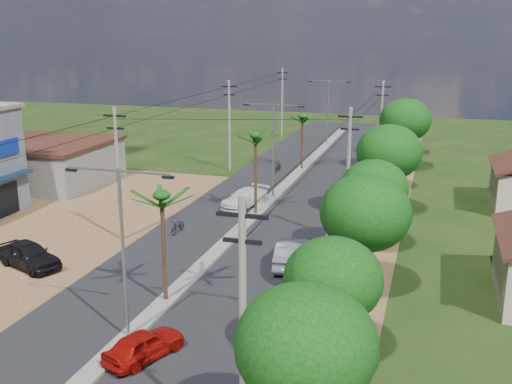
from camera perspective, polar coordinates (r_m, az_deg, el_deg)
ground at (r=28.80m, az=-12.04°, el=-13.54°), size 160.00×160.00×0.00m
road at (r=41.38m, az=-2.06°, el=-4.15°), size 12.00×110.00×0.04m
median at (r=44.05m, az=-0.79°, el=-2.84°), size 1.00×90.00×0.18m
dirt_shoulder_east at (r=39.59m, az=9.72°, el=-5.28°), size 5.00×90.00×0.03m
low_shed at (r=58.19m, az=-19.04°, el=2.66°), size 10.40×10.40×3.95m
tree_east_a at (r=18.65m, az=4.78°, el=-14.34°), size 4.40×4.40×6.37m
tree_east_b at (r=24.16m, az=7.35°, el=-8.27°), size 4.00×4.00×5.83m
tree_east_c at (r=30.38m, az=10.39°, el=-1.96°), size 4.60×4.60×6.83m
tree_east_d at (r=37.26m, az=11.18°, el=0.33°), size 4.20×4.20×6.13m
tree_east_e at (r=44.86m, az=12.57°, el=3.72°), size 4.80×4.80×7.14m
tree_east_f at (r=52.96m, az=12.78°, el=4.08°), size 3.80×3.80×5.52m
tree_east_g at (r=60.59m, az=14.02°, el=6.65°), size 5.00×5.00×7.38m
tree_east_h at (r=68.60m, az=14.13°, el=7.08°), size 4.40×4.40×6.52m
palm_median_near at (r=30.01m, az=-8.97°, el=-0.77°), size 2.00×2.00×6.15m
palm_median_mid at (r=44.51m, az=-0.03°, el=5.06°), size 2.00×2.00×6.55m
palm_median_far at (r=59.91m, az=4.46°, el=6.98°), size 2.00×2.00×5.85m
streetlight_near at (r=26.87m, az=-12.59°, el=-4.53°), size 5.10×0.18×8.00m
streetlight_mid at (r=49.43m, az=1.66°, el=4.75°), size 5.10×0.18×8.00m
streetlight_far at (r=73.59m, az=6.85°, el=8.05°), size 5.10×0.18×8.00m
utility_pole_w_b at (r=40.26m, az=-13.00°, el=1.94°), size 1.60×0.24×9.00m
utility_pole_w_c at (r=59.98m, az=-2.55°, el=6.54°), size 1.60×0.24×9.00m
utility_pole_w_d at (r=79.92m, az=2.50°, el=8.67°), size 1.60×0.24×9.00m
utility_pole_e_a at (r=18.98m, az=-1.26°, el=-12.81°), size 1.60×0.24×9.00m
utility_pole_e_b at (r=39.31m, az=8.77°, el=1.84°), size 1.60×0.24×9.00m
utility_pole_e_c at (r=60.81m, az=11.82°, el=6.35°), size 1.60×0.24×9.00m
car_red_near at (r=26.83m, az=-10.61°, el=-14.17°), size 2.83×4.07×1.29m
car_silver_mid at (r=36.05m, az=3.35°, el=-5.84°), size 2.27×4.94×1.57m
car_white_far at (r=47.88m, az=-1.09°, el=-0.62°), size 3.36×5.13×1.38m
car_parked_dark at (r=38.13m, az=-20.82°, el=-5.65°), size 4.98×3.37×1.57m
moto_rider_west_a at (r=42.07m, az=-7.45°, el=-3.26°), size 0.69×1.90×0.99m
moto_rider_west_b at (r=59.78m, az=2.10°, el=2.36°), size 0.59×1.70×1.01m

